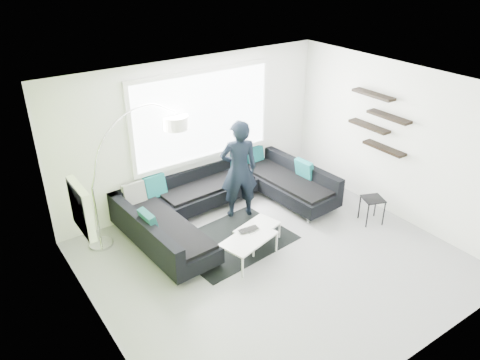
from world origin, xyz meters
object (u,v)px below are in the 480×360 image
sectional_sofa (229,202)px  side_table (371,210)px  coffee_table (253,241)px  laptop (250,231)px  person (239,170)px  arc_lamp (92,188)px

sectional_sofa → side_table: 2.59m
coffee_table → laptop: size_ratio=3.26×
person → laptop: 1.31m
coffee_table → laptop: (-0.07, 0.00, 0.21)m
sectional_sofa → person: person is taller
laptop → side_table: bearing=-6.2°
laptop → arc_lamp: bearing=146.9°
sectional_sofa → arc_lamp: arc_lamp is taller
coffee_table → arc_lamp: (-2.03, 1.59, 0.90)m
arc_lamp → side_table: arc_lamp is taller
coffee_table → arc_lamp: 2.73m
side_table → laptop: bearing=167.8°
person → sectional_sofa: bearing=26.4°
sectional_sofa → arc_lamp: (-2.25, 0.54, 0.75)m
sectional_sofa → laptop: size_ratio=10.49×
side_table → laptop: size_ratio=1.34×
coffee_table → side_table: 2.35m
sectional_sofa → coffee_table: size_ratio=3.22×
person → side_table: bearing=160.1°
coffee_table → person: (0.46, 1.07, 0.74)m
person → laptop: (-0.52, -1.07, -0.54)m
coffee_table → person: 1.38m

